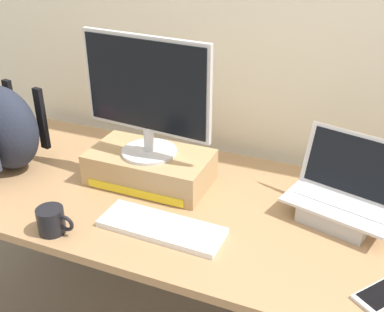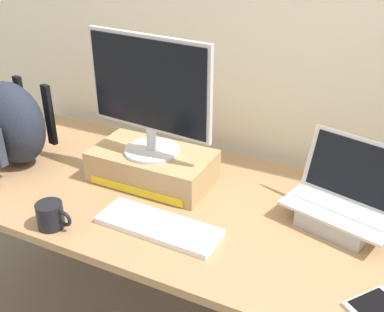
% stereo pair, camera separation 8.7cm
% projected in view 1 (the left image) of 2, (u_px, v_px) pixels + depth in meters
% --- Properties ---
extents(back_wall, '(7.00, 0.10, 2.60)m').
position_uv_depth(back_wall, '(242.00, 8.00, 1.79)').
color(back_wall, silver).
rests_on(back_wall, ground).
extents(desk, '(1.97, 0.80, 0.72)m').
position_uv_depth(desk, '(192.00, 215.00, 1.68)').
color(desk, '#A87F56').
rests_on(desk, ground).
extents(toner_box_yellow, '(0.45, 0.25, 0.12)m').
position_uv_depth(toner_box_yellow, '(150.00, 167.00, 1.74)').
color(toner_box_yellow, tan).
rests_on(toner_box_yellow, desk).
extents(desktop_monitor, '(0.49, 0.20, 0.43)m').
position_uv_depth(desktop_monitor, '(146.00, 95.00, 1.61)').
color(desktop_monitor, silver).
rests_on(desktop_monitor, toner_box_yellow).
extents(open_laptop, '(0.39, 0.30, 0.27)m').
position_uv_depth(open_laptop, '(342.00, 203.00, 1.54)').
color(open_laptop, '#ADADB2').
rests_on(open_laptop, desk).
extents(external_keyboard, '(0.41, 0.15, 0.02)m').
position_uv_depth(external_keyboard, '(162.00, 227.00, 1.50)').
color(external_keyboard, white).
rests_on(external_keyboard, desk).
extents(messenger_backpack, '(0.35, 0.29, 0.34)m').
position_uv_depth(messenger_backpack, '(3.00, 128.00, 1.79)').
color(messenger_backpack, '#232838').
rests_on(messenger_backpack, desk).
extents(coffee_mug, '(0.13, 0.09, 0.09)m').
position_uv_depth(coffee_mug, '(52.00, 221.00, 1.47)').
color(coffee_mug, black).
rests_on(coffee_mug, desk).
extents(cell_phone, '(0.15, 0.16, 0.01)m').
position_uv_depth(cell_phone, '(380.00, 296.00, 1.24)').
color(cell_phone, silver).
rests_on(cell_phone, desk).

